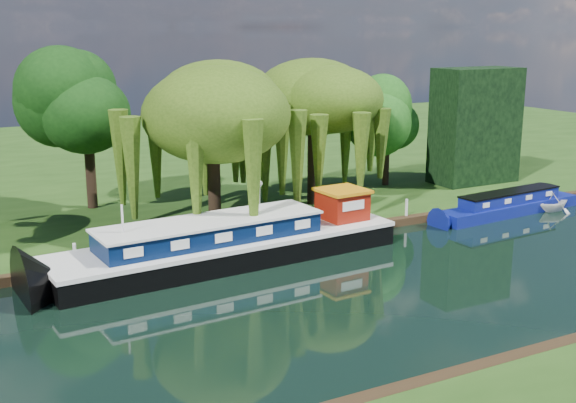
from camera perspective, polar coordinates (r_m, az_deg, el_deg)
ground at (r=31.32m, az=5.32°, el=-7.34°), size 120.00×120.00×0.00m
far_bank at (r=61.57m, az=-12.21°, el=3.07°), size 120.00×52.00×0.45m
dutch_barge at (r=35.30m, az=-4.49°, el=-3.30°), size 17.80×5.17×3.71m
narrowboat at (r=46.21m, az=17.07°, el=-0.28°), size 10.79×2.66×1.56m
white_cruiser at (r=47.96m, az=20.24°, el=-0.71°), size 2.60×2.28×1.31m
willow_left at (r=38.96m, az=-5.99°, el=6.85°), size 7.10×7.10×8.50m
willow_right at (r=44.09m, az=2.03°, el=7.25°), size 6.57×6.57×8.01m
tree_far_mid at (r=44.63m, az=-15.64°, el=7.17°), size 5.40×5.40×8.84m
tree_far_right at (r=50.10m, az=7.85°, el=6.40°), size 4.01×4.01×6.57m
conifer_hedge at (r=52.49m, az=14.58°, el=5.82°), size 6.00×3.00×8.00m
lamppost at (r=39.64m, az=-2.29°, el=0.86°), size 0.36×0.36×2.56m
mooring_posts at (r=37.75m, az=-2.26°, el=-2.10°), size 19.16×0.16×1.00m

